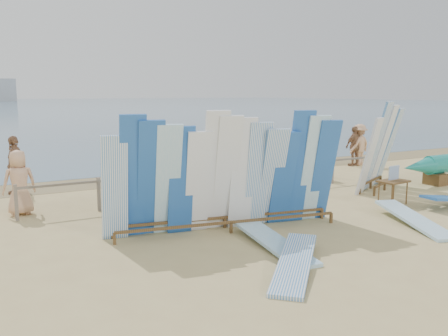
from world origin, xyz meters
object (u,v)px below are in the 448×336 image
main_surfboard_rack (228,177)px  side_surfboard_rack (380,150)px  beach_chair_left (204,183)px  beachgoer_9 (268,147)px  flat_board_a (273,247)px  stroller (271,171)px  beachgoer_extra_1 (15,165)px  flat_board_e (295,269)px  beachgoer_4 (248,158)px  vendor_table (393,192)px  flat_board_b (413,225)px  beachgoer_5 (251,155)px  beach_chair_right (256,177)px  beachgoer_8 (310,155)px  beachgoer_1 (113,166)px  beachgoer_10 (355,146)px  beachgoer_extra_0 (359,145)px  beachgoer_0 (19,182)px  beachgoer_2 (158,164)px

main_surfboard_rack → side_surfboard_rack: side_surfboard_rack is taller
beach_chair_left → beachgoer_9: (4.37, 2.85, 0.62)m
main_surfboard_rack → flat_board_a: bearing=-71.1°
side_surfboard_rack → stroller: side_surfboard_rack is taller
beachgoer_extra_1 → beachgoer_9: size_ratio=1.03×
flat_board_e → beachgoer_4: 8.18m
flat_board_a → beachgoer_extra_1: (-4.02, 8.05, 0.90)m
vendor_table → flat_board_b: (-1.20, -1.70, -0.36)m
beachgoer_5 → beach_chair_right: bearing=173.9°
beachgoer_8 → beachgoer_5: bearing=-103.0°
stroller → beachgoer_1: bearing=162.4°
flat_board_e → beachgoer_8: (6.00, 7.03, 0.86)m
vendor_table → beachgoer_8: 4.46m
vendor_table → beachgoer_5: beachgoer_5 is taller
flat_board_a → side_surfboard_rack: bearing=32.1°
stroller → beachgoer_5: 1.42m
main_surfboard_rack → flat_board_b: (4.07, -1.71, -1.22)m
side_surfboard_rack → beachgoer_10: bearing=28.8°
main_surfboard_rack → vendor_table: main_surfboard_rack is taller
flat_board_a → stroller: (3.84, 5.70, 0.41)m
flat_board_b → beachgoer_4: size_ratio=1.57×
side_surfboard_rack → beachgoer_10: size_ratio=1.67×
beachgoer_10 → beachgoer_5: bearing=-1.0°
beachgoer_extra_0 → beachgoer_5: beachgoer_extra_0 is taller
side_surfboard_rack → vendor_table: bearing=-151.7°
flat_board_e → stroller: stroller is taller
vendor_table → beachgoer_4: 5.06m
beachgoer_10 → beachgoer_8: size_ratio=0.98×
beachgoer_8 → beachgoer_4: (-2.46, 0.29, -0.00)m
beach_chair_right → beachgoer_extra_1: 7.67m
side_surfboard_rack → beachgoer_1: 8.54m
flat_board_b → stroller: size_ratio=2.66×
side_surfboard_rack → beachgoer_4: 4.30m
flat_board_e → beachgoer_1: beachgoer_1 is taller
flat_board_b → beachgoer_9: 8.94m
flat_board_e → beachgoer_5: (4.23, 8.25, 0.82)m
beachgoer_extra_0 → beachgoer_4: beachgoer_extra_0 is taller
flat_board_b → flat_board_e: bearing=-149.1°
beach_chair_right → beachgoer_extra_1: beachgoer_extra_1 is taller
flat_board_a → beachgoer_0: (-4.19, 5.24, 0.84)m
flat_board_a → beachgoer_2: size_ratio=1.61×
beachgoer_8 → beachgoer_1: 6.99m
beach_chair_right → beachgoer_extra_0: 6.36m
beachgoer_0 → beachgoer_2: size_ratio=1.00×
flat_board_a → beachgoer_0: size_ratio=1.61×
stroller → flat_board_a: bearing=-124.1°
side_surfboard_rack → beachgoer_9: bearing=71.3°
beachgoer_5 → beachgoer_0: bearing=121.6°
beachgoer_2 → beachgoer_4: beachgoer_4 is taller
beach_chair_left → stroller: 2.62m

